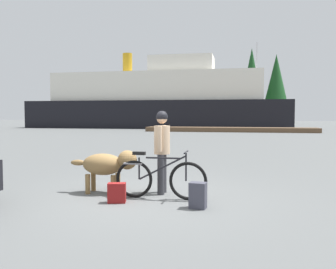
{
  "coord_description": "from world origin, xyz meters",
  "views": [
    {
      "loc": [
        1.82,
        -6.56,
        1.61
      ],
      "look_at": [
        0.38,
        0.68,
        1.18
      ],
      "focal_mm": 38.24,
      "sensor_mm": 36.0,
      "label": 1
    }
  ],
  "objects": [
    {
      "name": "backpack",
      "position": [
        1.14,
        -0.56,
        0.22
      ],
      "size": [
        0.31,
        0.24,
        0.45
      ],
      "primitive_type": "cube",
      "rotation": [
        0.0,
        0.0,
        -0.14
      ],
      "color": "#3F3F4C",
      "rests_on": "ground_plane"
    },
    {
      "name": "sailboat_moored",
      "position": [
        3.6,
        33.47,
        0.51
      ],
      "size": [
        7.22,
        2.02,
        9.29
      ],
      "color": "navy",
      "rests_on": "ground_plane"
    },
    {
      "name": "ground_plane",
      "position": [
        0.0,
        0.0,
        0.0
      ],
      "size": [
        160.0,
        160.0,
        0.0
      ],
      "primitive_type": "plane",
      "color": "#595B5B"
    },
    {
      "name": "dog",
      "position": [
        -0.79,
        0.25,
        0.59
      ],
      "size": [
        1.42,
        0.51,
        0.88
      ],
      "color": "olive",
      "rests_on": "ground_plane"
    },
    {
      "name": "pine_tree_far_left",
      "position": [
        -12.61,
        51.24,
        7.32
      ],
      "size": [
        3.44,
        3.44,
        11.4
      ],
      "color": "#4C331E",
      "rests_on": "ground_plane"
    },
    {
      "name": "ferry_boat",
      "position": [
        -7.43,
        33.96,
        3.04
      ],
      "size": [
        29.5,
        7.1,
        8.67
      ],
      "color": "black",
      "rests_on": "ground_plane"
    },
    {
      "name": "pine_tree_center",
      "position": [
        3.64,
        51.24,
        7.53
      ],
      "size": [
        3.35,
        3.35,
        11.87
      ],
      "color": "#4C331E",
      "rests_on": "ground_plane"
    },
    {
      "name": "bicycle",
      "position": [
        0.36,
        -0.02,
        0.39
      ],
      "size": [
        1.77,
        0.44,
        0.91
      ],
      "color": "black",
      "rests_on": "ground_plane"
    },
    {
      "name": "pine_tree_far_right",
      "position": [
        7.54,
        53.19,
        6.93
      ],
      "size": [
        3.84,
        3.84,
        11.1
      ],
      "color": "#4C331E",
      "rests_on": "ground_plane"
    },
    {
      "name": "handbag_pannier",
      "position": [
        -0.35,
        -0.46,
        0.18
      ],
      "size": [
        0.35,
        0.24,
        0.36
      ],
      "primitive_type": "cube",
      "rotation": [
        0.0,
        0.0,
        0.21
      ],
      "color": "maroon",
      "rests_on": "ground_plane"
    },
    {
      "name": "person_cyclist",
      "position": [
        0.3,
        0.44,
        1.0
      ],
      "size": [
        0.32,
        0.53,
        1.67
      ],
      "color": "#333338",
      "rests_on": "ground_plane"
    },
    {
      "name": "dock_pier",
      "position": [
        1.01,
        26.02,
        0.2
      ],
      "size": [
        15.16,
        2.02,
        0.4
      ],
      "primitive_type": "cube",
      "color": "brown",
      "rests_on": "ground_plane"
    },
    {
      "name": "pine_tree_mid_back",
      "position": [
        -1.08,
        58.02,
        6.35
      ],
      "size": [
        4.1,
        4.1,
        9.67
      ],
      "color": "#4C331E",
      "rests_on": "ground_plane"
    }
  ]
}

